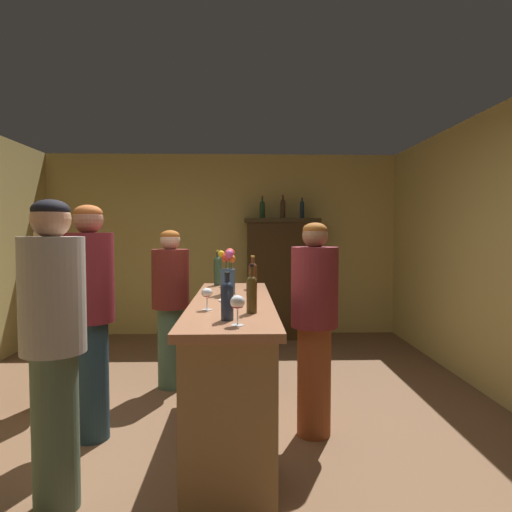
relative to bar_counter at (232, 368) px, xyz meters
name	(u,v)px	position (x,y,z in m)	size (l,w,h in m)	color
floor	(202,445)	(-0.21, -0.13, -0.51)	(9.29, 9.29, 0.00)	brown
wall_back	(223,245)	(-0.21, 3.50, 0.80)	(5.17, 0.12, 2.62)	tan
bar_counter	(232,368)	(0.00, 0.00, 0.00)	(0.58, 2.21, 1.01)	olive
display_cabinet	(282,276)	(0.63, 3.18, 0.37)	(1.05, 0.47, 1.69)	#2F200D
wine_bottle_merlot	(218,269)	(-0.15, 0.95, 0.65)	(0.07, 0.07, 0.33)	#2C462E
wine_bottle_syrah	(227,299)	(-0.01, -0.75, 0.62)	(0.07, 0.07, 0.27)	#1F293D
wine_bottle_riesling	(252,292)	(0.13, -0.52, 0.63)	(0.06, 0.06, 0.30)	#463514
wine_bottle_chardonnay	(253,274)	(0.17, 0.69, 0.63)	(0.08, 0.08, 0.29)	#492814
wine_glass_front	(207,294)	(-0.15, -0.41, 0.60)	(0.07, 0.07, 0.14)	white
wine_glass_mid	(227,273)	(-0.06, 0.84, 0.62)	(0.08, 0.08, 0.16)	white
wine_glass_rear	(237,304)	(0.05, -0.90, 0.62)	(0.08, 0.08, 0.16)	white
flower_arrangement	(228,272)	(-0.04, 0.33, 0.68)	(0.14, 0.16, 0.36)	#33506D
cheese_plate	(230,300)	(-0.01, -0.04, 0.51)	(0.16, 0.16, 0.01)	white
display_bottle_left	(262,209)	(0.36, 3.18, 1.31)	(0.07, 0.07, 0.32)	#1B3D24
display_bottle_midleft	(283,208)	(0.65, 3.18, 1.33)	(0.07, 0.07, 0.33)	#432A1A
display_bottle_center	(302,209)	(0.92, 3.18, 1.31)	(0.06, 0.06, 0.31)	#172836
patron_tall	(90,310)	(-1.02, 0.00, 0.43)	(0.34, 0.34, 1.70)	#203643
patron_near_entrance	(171,302)	(-0.61, 1.10, 0.32)	(0.36, 0.36, 1.52)	#405F49
patron_by_cabinet	(47,309)	(-1.58, 0.62, 0.34)	(0.40, 0.40, 1.57)	brown
patron_in_navy	(53,339)	(-0.94, -0.85, 0.42)	(0.34, 0.34, 1.68)	#485C49
bartender	(314,319)	(0.60, 0.02, 0.35)	(0.34, 0.34, 1.57)	brown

